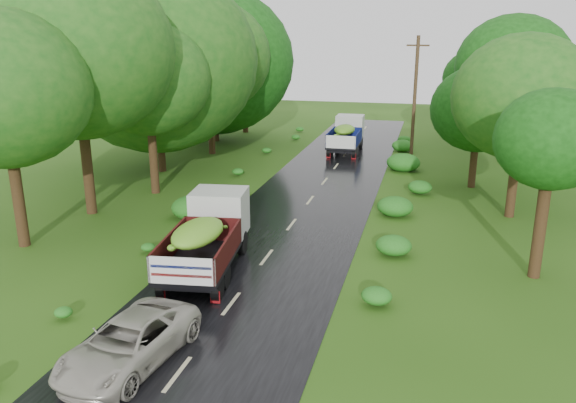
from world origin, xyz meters
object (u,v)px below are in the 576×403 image
(truck_far, at_px, (347,133))
(utility_pole, at_px, (415,99))
(truck_near, at_px, (208,233))
(car, at_px, (129,342))

(truck_far, xyz_separation_m, utility_pole, (4.73, -2.72, 2.85))
(truck_near, relative_size, car, 1.41)
(truck_far, relative_size, utility_pole, 0.71)
(utility_pole, bearing_deg, truck_far, 160.52)
(truck_far, distance_m, utility_pole, 6.15)
(utility_pole, bearing_deg, truck_near, -97.53)
(truck_near, height_order, utility_pole, utility_pole)
(car, bearing_deg, utility_pole, 84.66)
(truck_near, height_order, truck_far, truck_near)
(truck_near, height_order, car, truck_near)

